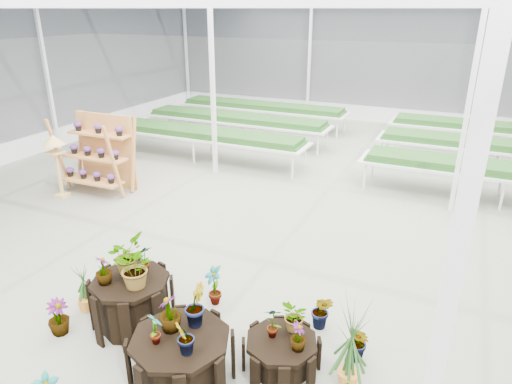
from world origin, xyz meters
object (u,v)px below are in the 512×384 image
at_px(shelf_rack, 96,155).
at_px(bird_table, 58,166).
at_px(plinth_mid, 182,359).
at_px(plinth_low, 281,354).
at_px(plinth_tall, 133,303).

bearing_deg(shelf_rack, bird_table, -130.47).
distance_m(plinth_mid, plinth_low, 1.23).
height_order(plinth_tall, bird_table, bird_table).
xyz_separation_m(plinth_mid, plinth_low, (1.00, 0.70, -0.11)).
xyz_separation_m(plinth_tall, plinth_mid, (1.20, -0.60, -0.06)).
height_order(plinth_mid, bird_table, bird_table).
relative_size(plinth_tall, bird_table, 0.73).
height_order(plinth_mid, plinth_low, plinth_mid).
relative_size(plinth_tall, plinth_low, 1.19).
xyz_separation_m(plinth_tall, plinth_low, (2.20, 0.10, -0.17)).
xyz_separation_m(plinth_tall, shelf_rack, (-4.09, 3.82, 0.55)).
xyz_separation_m(plinth_mid, shelf_rack, (-5.29, 4.42, 0.60)).
relative_size(shelf_rack, bird_table, 1.22).
bearing_deg(bird_table, shelf_rack, 75.67).
relative_size(plinth_mid, bird_table, 0.81).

